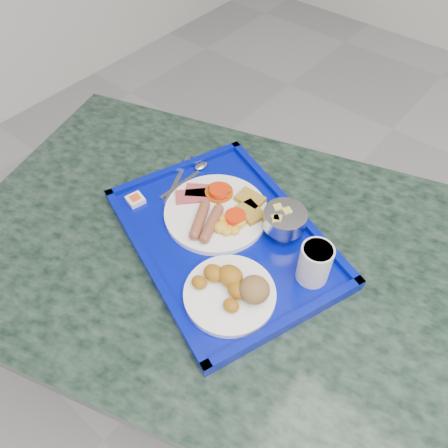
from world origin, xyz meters
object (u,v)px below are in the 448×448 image
(main_plate, at_px, (219,212))
(bread_plate, at_px, (234,290))
(table, at_px, (223,293))
(fruit_bowl, at_px, (284,219))
(juice_cup, at_px, (315,262))
(tray, at_px, (224,238))

(main_plate, xyz_separation_m, bread_plate, (0.15, -0.14, 0.01))
(table, distance_m, fruit_bowl, 0.27)
(bread_plate, bearing_deg, juice_cup, 55.14)
(bread_plate, bearing_deg, tray, 136.85)
(table, distance_m, bread_plate, 0.25)
(juice_cup, bearing_deg, tray, -170.59)
(tray, height_order, main_plate, main_plate)
(table, xyz_separation_m, main_plate, (-0.06, 0.05, 0.21))
(tray, bearing_deg, juice_cup, 9.41)
(table, xyz_separation_m, bread_plate, (0.10, -0.08, 0.22))
(bread_plate, xyz_separation_m, fruit_bowl, (-0.02, 0.19, 0.02))
(main_plate, bearing_deg, tray, -39.48)
(tray, relative_size, fruit_bowl, 6.37)
(bread_plate, height_order, fruit_bowl, fruit_bowl)
(table, distance_m, tray, 0.20)
(main_plate, bearing_deg, table, -43.33)
(fruit_bowl, bearing_deg, bread_plate, -84.94)
(main_plate, relative_size, bread_plate, 1.30)
(fruit_bowl, relative_size, juice_cup, 1.03)
(tray, bearing_deg, fruit_bowl, 45.09)
(bread_plate, height_order, juice_cup, juice_cup)
(fruit_bowl, xyz_separation_m, juice_cup, (0.11, -0.06, 0.01))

